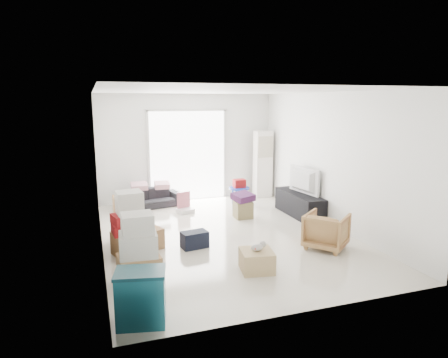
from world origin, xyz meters
name	(u,v)px	position (x,y,z in m)	size (l,w,h in m)	color
room_shell	(225,165)	(0.00, 0.00, 1.35)	(4.98, 6.48, 3.18)	beige
sliding_door	(188,152)	(0.00, 2.98, 1.24)	(2.10, 0.04, 2.33)	white
ac_tower	(263,164)	(1.95, 2.65, 0.88)	(0.45, 0.30, 1.75)	white
tv_console	(299,204)	(2.00, 0.72, 0.26)	(0.46, 1.53, 0.51)	black
television	(300,190)	(2.00, 0.72, 0.58)	(1.01, 0.58, 0.13)	black
sofa	(149,195)	(-1.09, 2.50, 0.30)	(1.53, 0.45, 0.60)	black
pillow_left	(139,181)	(-1.31, 2.50, 0.65)	(0.35, 0.27, 0.11)	#C892A0
pillow_right	(162,180)	(-0.77, 2.46, 0.66)	(0.38, 0.30, 0.13)	#C892A0
armchair	(326,229)	(1.45, -1.21, 0.34)	(0.67, 0.63, 0.69)	#AD884D
storage_bins	(141,297)	(-1.90, -2.63, 0.33)	(0.64, 0.51, 0.65)	#18596A
box_stack_a	(139,253)	(-1.80, -1.58, 0.46)	(0.60, 0.52, 1.02)	#915F41
box_stack_b	(131,228)	(-1.80, -0.46, 0.47)	(0.67, 0.67, 1.09)	#915F41
box_stack_c	(129,220)	(-1.77, 0.17, 0.42)	(0.59, 0.52, 0.86)	#915F41
loose_box	(148,238)	(-1.49, -0.23, 0.18)	(0.43, 0.43, 0.35)	#915F41
duffel_bag	(195,240)	(-0.72, -0.46, 0.14)	(0.45, 0.27, 0.29)	black
ottoman	(243,210)	(0.74, 0.96, 0.18)	(0.37, 0.37, 0.37)	olive
blanket	(243,198)	(0.74, 0.96, 0.44)	(0.40, 0.40, 0.14)	#512153
kids_table	(239,187)	(1.07, 2.06, 0.45)	(0.50, 0.50, 0.63)	#1939B3
toy_walker	(185,207)	(-0.37, 1.81, 0.13)	(0.41, 0.38, 0.46)	silver
wood_crate	(257,261)	(-0.07, -1.70, 0.16)	(0.48, 0.48, 0.32)	tan
plush_bunny	(259,247)	(-0.04, -1.69, 0.38)	(0.26, 0.15, 0.13)	#B2ADA8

